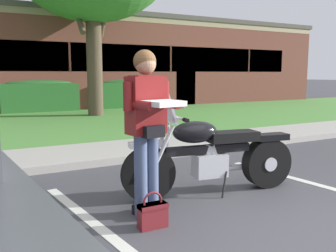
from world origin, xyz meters
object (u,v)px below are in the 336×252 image
object	(u,v)px
brick_building	(43,63)
motorcycle	(217,154)
hedge_center_right	(132,93)
rider_person	(147,120)
handbag	(153,213)
hedge_center_left	(39,95)

from	to	relation	value
brick_building	motorcycle	bearing A→B (deg)	-92.88
hedge_center_right	rider_person	bearing A→B (deg)	-112.00
motorcycle	rider_person	world-z (taller)	rider_person
handbag	hedge_center_right	size ratio (longest dim) A/B	0.12
hedge_center_left	brick_building	xyz separation A→B (m)	(1.15, 5.51, 1.35)
motorcycle	rider_person	distance (m)	1.21
hedge_center_right	brick_building	bearing A→B (deg)	115.35
motorcycle	hedge_center_left	distance (m)	10.88
motorcycle	hedge_center_left	bearing A→B (deg)	91.71
motorcycle	hedge_center_right	world-z (taller)	motorcycle
brick_building	hedge_center_left	bearing A→B (deg)	-101.78
rider_person	handbag	bearing A→B (deg)	-107.09
handbag	hedge_center_left	xyz separation A→B (m)	(0.83, 11.45, 0.51)
hedge_center_left	brick_building	size ratio (longest dim) A/B	0.11
rider_person	hedge_center_right	distance (m)	12.01
hedge_center_left	rider_person	bearing A→B (deg)	-93.78
rider_person	handbag	world-z (taller)	rider_person
motorcycle	brick_building	world-z (taller)	brick_building
hedge_center_left	brick_building	world-z (taller)	brick_building
hedge_center_left	motorcycle	bearing A→B (deg)	-88.29
rider_person	handbag	distance (m)	0.92
rider_person	brick_building	world-z (taller)	brick_building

